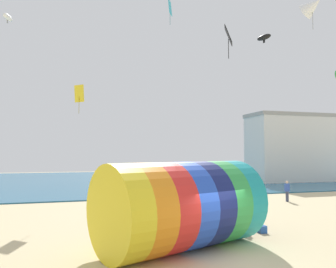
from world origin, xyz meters
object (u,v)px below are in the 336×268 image
object	(u,v)px
kite_white_delta	(312,6)
bystander_near_water	(287,191)
kite_cyan_diamond	(170,8)
kite_handler	(240,214)
kite_black_diamond	(228,36)
cooler_box	(261,229)
kite_black_parafoil	(264,37)
kite_yellow_diamond	(79,94)
kite_white_parafoil	(8,17)
giant_inflatable_tube	(182,205)

from	to	relation	value
kite_white_delta	bystander_near_water	world-z (taller)	kite_white_delta
kite_cyan_diamond	bystander_near_water	bearing A→B (deg)	-15.54
kite_handler	kite_black_diamond	distance (m)	9.21
kite_cyan_diamond	cooler_box	xyz separation A→B (m)	(1.53, -11.23, -16.13)
kite_cyan_diamond	kite_white_delta	bearing A→B (deg)	-58.84
kite_handler	bystander_near_water	distance (m)	11.58
kite_cyan_diamond	kite_black_parafoil	distance (m)	8.36
bystander_near_water	cooler_box	size ratio (longest dim) A/B	3.24
kite_black_diamond	kite_handler	bearing A→B (deg)	37.32
kite_handler	kite_cyan_diamond	xyz separation A→B (m)	(-0.78, 10.43, 15.47)
kite_handler	kite_yellow_diamond	xyz separation A→B (m)	(-8.11, 10.29, 7.70)
kite_handler	kite_black_parafoil	world-z (taller)	kite_black_parafoil
kite_white_parafoil	kite_black_diamond	distance (m)	14.79
kite_black_diamond	cooler_box	xyz separation A→B (m)	(1.66, -0.10, -9.79)
kite_yellow_diamond	kite_black_parafoil	bearing A→B (deg)	-17.33
giant_inflatable_tube	kite_cyan_diamond	world-z (taller)	kite_cyan_diamond
kite_black_parafoil	kite_white_delta	xyz separation A→B (m)	(-0.21, -5.58, -0.01)
kite_black_diamond	kite_white_delta	xyz separation A→B (m)	(6.15, 1.17, 2.86)
kite_black_parafoil	kite_white_parafoil	bearing A→B (deg)	175.11
kite_black_parafoil	cooler_box	size ratio (longest dim) A/B	2.61
kite_yellow_diamond	bystander_near_water	size ratio (longest dim) A/B	1.32
kite_yellow_diamond	kite_cyan_diamond	world-z (taller)	kite_cyan_diamond
kite_cyan_diamond	bystander_near_water	xyz separation A→B (m)	(9.29, -2.58, -15.45)
kite_black_diamond	bystander_near_water	bearing A→B (deg)	42.17
kite_black_diamond	cooler_box	bearing A→B (deg)	-3.60
giant_inflatable_tube	cooler_box	size ratio (longest dim) A/B	14.73
kite_white_delta	cooler_box	bearing A→B (deg)	-164.12
kite_handler	bystander_near_water	xyz separation A→B (m)	(8.52, 7.84, 0.02)
kite_white_parafoil	kite_handler	bearing A→B (deg)	-30.80
kite_yellow_diamond	cooler_box	bearing A→B (deg)	-51.36
kite_black_parafoil	kite_white_parafoil	world-z (taller)	kite_white_parafoil
kite_white_parafoil	kite_white_delta	world-z (taller)	kite_white_delta
kite_yellow_diamond	kite_white_delta	size ratio (longest dim) A/B	1.02
giant_inflatable_tube	kite_white_delta	distance (m)	14.68
kite_handler	kite_black_parafoil	distance (m)	14.51
giant_inflatable_tube	kite_black_parafoil	world-z (taller)	kite_black_parafoil
kite_yellow_diamond	bystander_near_water	xyz separation A→B (m)	(16.63, -2.44, -7.68)
bystander_near_water	kite_black_parafoil	bearing A→B (deg)	-149.73
kite_handler	cooler_box	size ratio (longest dim) A/B	3.16
kite_white_parafoil	kite_black_parafoil	bearing A→B (deg)	-4.89
kite_white_parafoil	bystander_near_water	xyz separation A→B (m)	(21.29, 0.23, -12.09)
giant_inflatable_tube	kite_handler	bearing A→B (deg)	31.24
kite_black_diamond	bystander_near_water	distance (m)	15.64
kite_white_delta	bystander_near_water	distance (m)	14.43
giant_inflatable_tube	kite_black_diamond	bearing A→B (deg)	29.29
giant_inflatable_tube	kite_black_parafoil	bearing A→B (deg)	41.89
kite_handler	cooler_box	bearing A→B (deg)	-46.77
kite_white_parafoil	giant_inflatable_tube	bearing A→B (deg)	-48.96
kite_black_diamond	bystander_near_water	world-z (taller)	kite_black_diamond
giant_inflatable_tube	kite_handler	size ratio (longest dim) A/B	4.66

